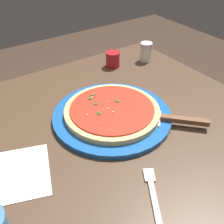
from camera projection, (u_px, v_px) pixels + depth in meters
restaurant_table at (106, 164)px, 0.83m from camera, size 0.84×0.94×0.73m
serving_plate at (112, 115)px, 0.78m from camera, size 0.34×0.34×0.02m
pizza at (112, 111)px, 0.77m from camera, size 0.27×0.27×0.02m
pizza_server at (170, 119)px, 0.75m from camera, size 0.19×0.18×0.01m
cup_small_sauce at (113, 59)px, 1.03m from camera, size 0.05×0.05×0.06m
napkin_folded_right at (17, 174)px, 0.62m from camera, size 0.20×0.19×0.00m
fork at (154, 199)px, 0.56m from camera, size 0.17×0.11×0.00m
parmesan_shaker at (146, 52)px, 1.07m from camera, size 0.05×0.05×0.07m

